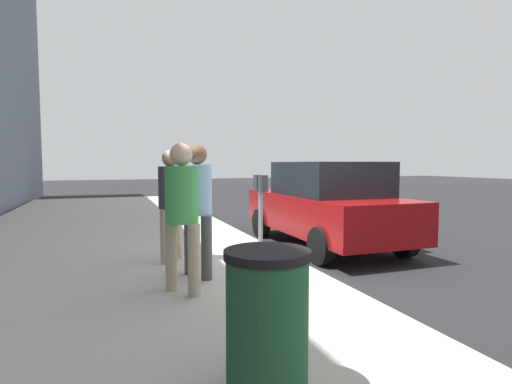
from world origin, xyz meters
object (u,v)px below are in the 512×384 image
Objects in this scene: trash_bin at (267,323)px; pedestrian_at_meter at (197,198)px; pedestrian_bystander at (182,205)px; parked_sedan_near at (326,204)px; parking_officer at (171,195)px; parking_meter at (261,200)px.

pedestrian_at_meter is at bearing -3.07° from trash_bin.
pedestrian_bystander is 1.81× the size of trash_bin.
parked_sedan_near is at bearing 2.86° from pedestrian_bystander.
pedestrian_at_meter is 1.02× the size of parking_officer.
parking_officer is at bearing 103.50° from parked_sedan_near.
pedestrian_at_meter is at bearing 121.10° from parked_sedan_near.
pedestrian_at_meter is 0.42× the size of parked_sedan_near.
pedestrian_at_meter reaches higher than pedestrian_bystander.
parking_officer is (1.08, 0.21, -0.03)m from pedestrian_at_meter.
parking_meter is 3.67m from trash_bin.
pedestrian_at_meter is at bearing 109.35° from parking_meter.
pedestrian_at_meter is 3.64m from parked_sedan_near.
pedestrian_bystander is 1.01× the size of parking_officer.
pedestrian_bystander is (-1.02, 1.41, 0.07)m from parking_meter.
pedestrian_bystander reaches higher than parked_sedan_near.
parked_sedan_near is at bearing 7.20° from pedestrian_at_meter.
parking_meter is 0.78× the size of parking_officer.
parking_officer is at bearing 0.66° from trash_bin.
trash_bin is at bearing -116.97° from pedestrian_at_meter.
parked_sedan_near is 5.90m from trash_bin.
parked_sedan_near is (0.79, -3.31, -0.33)m from parking_officer.
pedestrian_at_meter is 1.83× the size of trash_bin.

